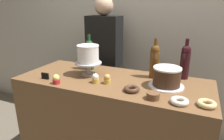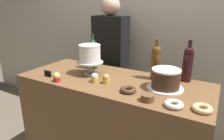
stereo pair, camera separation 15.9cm
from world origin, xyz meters
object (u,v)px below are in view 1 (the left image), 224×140
at_px(cake_stand_pedestal, 89,66).
at_px(barista_figure, 105,66).
at_px(donut_sugar, 179,101).
at_px(wine_bottle_amber, 155,61).
at_px(cupcake_lemon, 56,79).
at_px(chocolate_round_cake, 167,76).
at_px(wine_bottle_green, 89,54).
at_px(wine_bottle_dark_red, 185,61).
at_px(donut_glazed, 207,104).
at_px(cupcake_caramel, 107,79).
at_px(price_sign_chalkboard, 45,76).
at_px(white_layer_cake, 88,54).
at_px(donut_chocolate, 132,89).
at_px(cupcake_vanilla, 95,78).
at_px(cookie_stack, 153,96).

xyz_separation_m(cake_stand_pedestal, barista_figure, (-0.12, 0.57, -0.17)).
distance_m(cake_stand_pedestal, donut_sugar, 0.81).
relative_size(wine_bottle_amber, cupcake_lemon, 4.38).
bearing_deg(chocolate_round_cake, wine_bottle_green, 168.74).
relative_size(wine_bottle_dark_red, donut_glazed, 2.91).
distance_m(donut_glazed, barista_figure, 1.30).
distance_m(cake_stand_pedestal, donut_glazed, 0.95).
bearing_deg(chocolate_round_cake, wine_bottle_dark_red, 66.85).
xyz_separation_m(chocolate_round_cake, cupcake_lemon, (-0.78, -0.28, -0.04)).
xyz_separation_m(cupcake_caramel, donut_sugar, (0.55, -0.12, -0.02)).
relative_size(wine_bottle_dark_red, cupcake_lemon, 4.38).
height_order(cake_stand_pedestal, wine_bottle_green, wine_bottle_green).
distance_m(wine_bottle_green, donut_glazed, 1.06).
height_order(cupcake_lemon, price_sign_chalkboard, cupcake_lemon).
xyz_separation_m(white_layer_cake, barista_figure, (-0.12, 0.57, -0.28)).
bearing_deg(donut_chocolate, barista_figure, 127.33).
xyz_separation_m(wine_bottle_dark_red, donut_glazed, (0.17, -0.45, -0.13)).
bearing_deg(chocolate_round_cake, price_sign_chalkboard, -165.96).
relative_size(cake_stand_pedestal, cupcake_lemon, 3.01).
height_order(wine_bottle_dark_red, cupcake_vanilla, wine_bottle_dark_red).
height_order(donut_glazed, price_sign_chalkboard, price_sign_chalkboard).
xyz_separation_m(cake_stand_pedestal, donut_chocolate, (0.44, -0.18, -0.06)).
bearing_deg(barista_figure, wine_bottle_dark_red, -20.37).
height_order(chocolate_round_cake, donut_sugar, chocolate_round_cake).
bearing_deg(wine_bottle_dark_red, cupcake_vanilla, -148.43).
bearing_deg(price_sign_chalkboard, cookie_stack, -0.80).
bearing_deg(cupcake_vanilla, cupcake_caramel, 15.89).
relative_size(wine_bottle_dark_red, cupcake_vanilla, 4.38).
relative_size(chocolate_round_cake, wine_bottle_dark_red, 0.62).
xyz_separation_m(wine_bottle_green, donut_glazed, (0.99, -0.36, -0.13)).
distance_m(cake_stand_pedestal, price_sign_chalkboard, 0.36).
distance_m(wine_bottle_green, wine_bottle_amber, 0.60).
distance_m(cupcake_caramel, donut_glazed, 0.70).
height_order(donut_sugar, donut_glazed, same).
height_order(cupcake_vanilla, donut_glazed, cupcake_vanilla).
height_order(cupcake_vanilla, barista_figure, barista_figure).
bearing_deg(wine_bottle_green, cupcake_caramel, -41.38).
bearing_deg(price_sign_chalkboard, barista_figure, 79.06).
height_order(cake_stand_pedestal, chocolate_round_cake, chocolate_round_cake).
relative_size(cupcake_lemon, cupcake_vanilla, 1.00).
height_order(chocolate_round_cake, donut_glazed, chocolate_round_cake).
bearing_deg(donut_chocolate, cake_stand_pedestal, 158.28).
height_order(wine_bottle_green, cookie_stack, wine_bottle_green).
relative_size(cupcake_vanilla, donut_chocolate, 0.66).
relative_size(cake_stand_pedestal, wine_bottle_green, 0.69).
bearing_deg(wine_bottle_amber, cake_stand_pedestal, -162.50).
bearing_deg(cake_stand_pedestal, cupcake_lemon, -115.16).
height_order(white_layer_cake, barista_figure, barista_figure).
relative_size(donut_sugar, donut_glazed, 1.00).
height_order(white_layer_cake, cupcake_lemon, white_layer_cake).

